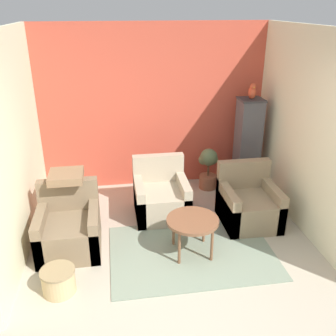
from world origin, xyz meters
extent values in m
plane|color=#B2A893|center=(0.00, 0.00, 0.00)|extent=(20.00, 20.00, 0.00)
cube|color=#C64C38|center=(0.00, 3.10, 1.34)|extent=(3.80, 0.06, 2.68)
cube|color=beige|center=(-1.87, 1.53, 1.34)|extent=(0.06, 3.07, 2.68)
cube|color=beige|center=(1.87, 1.53, 1.34)|extent=(0.06, 3.07, 2.68)
cube|color=gray|center=(0.21, 0.95, 0.01)|extent=(2.06, 1.44, 0.01)
cylinder|color=brown|center=(0.21, 0.95, 0.47)|extent=(0.65, 0.65, 0.04)
cylinder|color=brown|center=(0.01, 0.74, 0.23)|extent=(0.04, 0.04, 0.45)
cylinder|color=brown|center=(0.42, 0.74, 0.23)|extent=(0.04, 0.04, 0.45)
cylinder|color=brown|center=(0.01, 1.15, 0.23)|extent=(0.04, 0.04, 0.45)
cylinder|color=brown|center=(0.42, 1.15, 0.23)|extent=(0.04, 0.04, 0.45)
cube|color=#7A664C|center=(-1.31, 1.26, 0.21)|extent=(0.77, 0.80, 0.42)
cube|color=#7A664C|center=(-1.31, 1.58, 0.63)|extent=(0.77, 0.14, 0.42)
cube|color=#7A664C|center=(-1.64, 1.26, 0.29)|extent=(0.12, 0.80, 0.57)
cube|color=#7A664C|center=(-0.99, 1.26, 0.29)|extent=(0.12, 0.80, 0.57)
cube|color=#8E7A5B|center=(1.17, 1.51, 0.21)|extent=(0.77, 0.80, 0.42)
cube|color=#8E7A5B|center=(1.17, 1.84, 0.63)|extent=(0.77, 0.14, 0.42)
cube|color=#8E7A5B|center=(0.84, 1.51, 0.29)|extent=(0.12, 0.80, 0.57)
cube|color=#8E7A5B|center=(1.49, 1.51, 0.29)|extent=(0.12, 0.80, 0.57)
cube|color=tan|center=(-0.04, 1.93, 0.21)|extent=(0.77, 0.80, 0.42)
cube|color=tan|center=(-0.04, 2.25, 0.63)|extent=(0.77, 0.14, 0.42)
cube|color=tan|center=(-0.36, 1.93, 0.29)|extent=(0.12, 0.80, 0.57)
cube|color=tan|center=(0.29, 1.93, 0.29)|extent=(0.12, 0.80, 0.57)
cube|color=#353539|center=(1.50, 2.63, 0.05)|extent=(0.45, 0.45, 0.11)
cube|color=#4C4C51|center=(1.50, 2.63, 0.81)|extent=(0.36, 0.36, 1.41)
cube|color=#353539|center=(1.50, 2.63, 1.53)|extent=(0.38, 0.38, 0.03)
ellipsoid|color=#D14C2D|center=(1.50, 2.63, 1.64)|extent=(0.12, 0.14, 0.18)
sphere|color=#D14C2D|center=(1.50, 2.61, 1.74)|extent=(0.10, 0.10, 0.10)
cone|color=gold|center=(1.50, 2.57, 1.74)|extent=(0.04, 0.04, 0.04)
cone|color=#D14C2D|center=(1.50, 2.69, 1.62)|extent=(0.06, 0.12, 0.16)
cylinder|color=brown|center=(0.87, 2.70, 0.12)|extent=(0.29, 0.29, 0.23)
cylinder|color=brown|center=(0.87, 2.70, 0.35)|extent=(0.03, 0.03, 0.23)
sphere|color=#566B47|center=(0.87, 2.70, 0.57)|extent=(0.29, 0.29, 0.29)
sphere|color=#566B47|center=(0.79, 2.73, 0.52)|extent=(0.17, 0.17, 0.17)
sphere|color=#566B47|center=(0.95, 2.68, 0.53)|extent=(0.16, 0.16, 0.16)
cylinder|color=tan|center=(-1.38, 0.48, 0.14)|extent=(0.36, 0.36, 0.29)
cylinder|color=#957E57|center=(-1.38, 0.48, 0.28)|extent=(0.38, 0.38, 0.02)
cube|color=#846647|center=(-1.31, 1.58, 0.89)|extent=(0.43, 0.43, 0.10)
camera|label=1|loc=(-0.70, -2.90, 2.91)|focal=40.00mm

